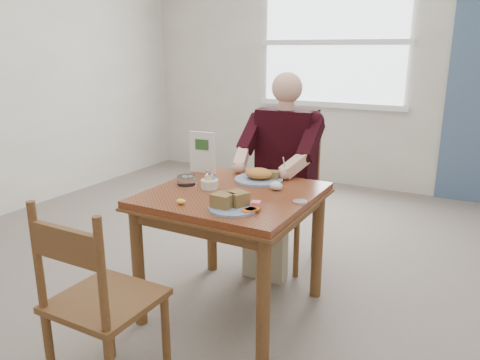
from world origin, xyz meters
The scene contains 16 objects.
floor centered at (0.00, 0.00, 0.00)m, with size 6.00×6.00×0.00m, color #6C6458.
wall_back centered at (0.00, 3.00, 1.40)m, with size 5.50×5.50×0.00m, color silver.
lemon_wedge centered at (-0.13, -0.33, 0.76)m, with size 0.05×0.04×0.03m, color yellow.
napkin centered at (0.21, 0.14, 0.77)m, with size 0.08×0.06×0.05m, color white.
metal_dish centered at (0.41, 0.00, 0.75)m, with size 0.08×0.08×0.01m, color silver.
window centered at (-0.40, 2.97, 1.60)m, with size 1.72×0.04×1.42m.
table centered at (0.00, 0.00, 0.64)m, with size 0.92×0.92×0.75m.
chair_far centered at (0.00, 0.80, 0.48)m, with size 0.42×0.42×0.95m.
chair_near centered at (-0.14, -0.93, 0.48)m, with size 0.42×0.42×0.95m.
diner centered at (0.00, 0.71, 0.81)m, with size 0.53×0.56×1.39m.
near_plate centered at (0.15, -0.26, 0.78)m, with size 0.29×0.29×0.08m.
far_plate centered at (0.04, 0.27, 0.78)m, with size 0.38×0.38×0.08m.
caddy centered at (-0.14, -0.01, 0.78)m, with size 0.13×0.13×0.07m.
shakers centered at (-0.21, 0.10, 0.79)m, with size 0.08×0.05×0.07m.
creamer centered at (-0.31, -0.01, 0.78)m, with size 0.12×0.12×0.05m.
menu centered at (-0.38, 0.27, 0.89)m, with size 0.18×0.03×0.27m.
Camera 1 is at (1.26, -2.22, 1.54)m, focal length 35.00 mm.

